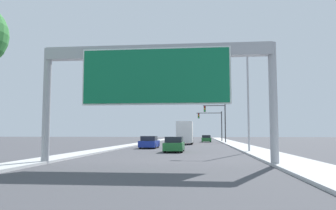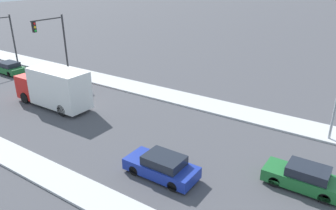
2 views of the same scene
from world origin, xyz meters
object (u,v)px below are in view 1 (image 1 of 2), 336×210
(sign_gantry, at_px, (156,72))
(car_mid_right, at_px, (174,145))
(traffic_light_mid_block, at_px, (213,121))
(car_far_left, at_px, (149,142))
(traffic_light_near_intersection, at_px, (219,117))
(street_lamp_right, at_px, (245,93))
(truck_box_primary, at_px, (185,133))
(car_far_right, at_px, (206,139))

(sign_gantry, xyz_separation_m, car_mid_right, (0.00, 12.64, -4.52))
(sign_gantry, relative_size, traffic_light_mid_block, 2.15)
(car_far_left, height_order, traffic_light_near_intersection, traffic_light_near_intersection)
(car_far_left, distance_m, car_mid_right, 8.03)
(street_lamp_right, bearing_deg, truck_box_primary, 107.09)
(truck_box_primary, bearing_deg, street_lamp_right, -72.91)
(car_far_left, bearing_deg, sign_gantry, -80.01)
(car_far_left, bearing_deg, car_mid_right, -64.16)
(sign_gantry, height_order, traffic_light_mid_block, sign_gantry)
(car_mid_right, distance_m, truck_box_primary, 21.26)
(sign_gantry, distance_m, traffic_light_near_intersection, 40.53)
(traffic_light_near_intersection, bearing_deg, car_far_left, -114.15)
(street_lamp_right, bearing_deg, car_far_right, 95.16)
(sign_gantry, bearing_deg, car_mid_right, 90.00)
(truck_box_primary, bearing_deg, car_far_right, 74.77)
(car_far_right, distance_m, truck_box_primary, 13.37)
(traffic_light_near_intersection, bearing_deg, traffic_light_mid_block, 93.01)
(car_far_right, bearing_deg, street_lamp_right, -84.84)
(traffic_light_near_intersection, bearing_deg, car_mid_right, -101.49)
(car_far_right, xyz_separation_m, traffic_light_near_intersection, (2.09, -6.59, 3.93))
(street_lamp_right, bearing_deg, car_far_left, 143.56)
(truck_box_primary, height_order, traffic_light_mid_block, traffic_light_mid_block)
(car_far_right, height_order, car_mid_right, car_mid_right)
(sign_gantry, xyz_separation_m, car_far_left, (-3.50, 19.87, -4.52))
(sign_gantry, xyz_separation_m, street_lamp_right, (6.60, 12.41, 0.24))
(sign_gantry, height_order, car_mid_right, sign_gantry)
(car_far_left, xyz_separation_m, street_lamp_right, (10.10, -7.46, 4.77))
(car_far_right, distance_m, car_mid_right, 34.27)
(car_mid_right, distance_m, street_lamp_right, 8.14)
(car_far_right, xyz_separation_m, traffic_light_mid_block, (1.57, 3.41, 3.60))
(sign_gantry, distance_m, car_mid_right, 13.43)
(car_mid_right, bearing_deg, street_lamp_right, -2.00)
(car_far_left, height_order, truck_box_primary, truck_box_primary)
(car_far_right, bearing_deg, car_mid_right, -95.86)
(car_far_right, bearing_deg, traffic_light_near_intersection, -72.39)
(traffic_light_mid_block, height_order, street_lamp_right, street_lamp_right)
(traffic_light_mid_block, bearing_deg, truck_box_primary, -107.30)
(sign_gantry, relative_size, car_far_left, 3.00)
(truck_box_primary, bearing_deg, traffic_light_near_intersection, 48.26)
(sign_gantry, height_order, car_far_left, sign_gantry)
(sign_gantry, distance_m, truck_box_primary, 34.05)
(car_far_left, distance_m, traffic_light_near_intersection, 22.56)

